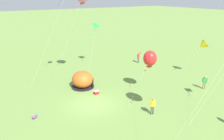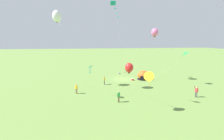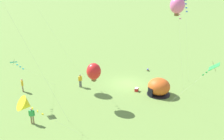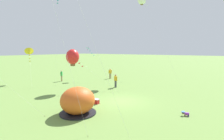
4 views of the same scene
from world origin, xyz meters
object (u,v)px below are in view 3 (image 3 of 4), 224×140
(cooler_box, at_px, (137,89))
(person_with_toddler, at_px, (80,80))
(kite_green, at_px, (212,68))
(kite_cyan, at_px, (16,64))
(kite_pink, at_px, (177,5))
(kite_red, at_px, (94,71))
(person_center_field, at_px, (32,115))
(kite_blue, at_px, (186,4))
(kite_yellow, at_px, (26,105))
(toddler_crawling, at_px, (148,70))
(person_near_tent, at_px, (22,85))
(popup_tent, at_px, (159,87))

(cooler_box, height_order, person_with_toddler, person_with_toddler)
(cooler_box, bearing_deg, kite_green, 151.40)
(cooler_box, height_order, kite_cyan, kite_cyan)
(kite_pink, relative_size, kite_green, 1.69)
(person_with_toddler, xyz_separation_m, kite_red, (-4.34, 3.31, 3.12))
(kite_cyan, bearing_deg, cooler_box, -135.68)
(person_with_toddler, distance_m, person_center_field, 9.54)
(kite_blue, bearing_deg, kite_yellow, 65.98)
(toddler_crawling, xyz_separation_m, person_near_tent, (10.75, 14.54, 0.79))
(person_near_tent, bearing_deg, kite_green, -174.31)
(kite_yellow, relative_size, kite_cyan, 0.76)
(person_near_tent, bearing_deg, popup_tent, -153.24)
(kite_pink, xyz_separation_m, kite_green, (-4.66, 4.18, -4.54))
(person_center_field, bearing_deg, kite_cyan, -29.52)
(kite_red, bearing_deg, cooler_box, -113.89)
(popup_tent, bearing_deg, cooler_box, 9.31)
(cooler_box, bearing_deg, kite_blue, -164.88)
(popup_tent, distance_m, kite_green, 9.97)
(cooler_box, distance_m, kite_blue, 11.71)
(popup_tent, xyz_separation_m, kite_cyan, (12.56, 10.06, 3.87))
(person_center_field, relative_size, kite_red, 0.30)
(popup_tent, bearing_deg, kite_blue, -157.59)
(person_with_toddler, xyz_separation_m, person_center_field, (-1.07, 9.48, 0.00))
(person_near_tent, height_order, kite_red, kite_red)
(kite_pink, relative_size, kite_red, 2.04)
(cooler_box, relative_size, kite_yellow, 0.11)
(kite_green, distance_m, kite_cyan, 19.59)
(toddler_crawling, distance_m, person_center_field, 19.79)
(popup_tent, bearing_deg, person_near_tent, 26.76)
(person_near_tent, xyz_separation_m, kite_yellow, (-9.71, 8.03, 3.51))
(person_center_field, relative_size, kite_blue, 0.15)
(person_with_toddler, xyz_separation_m, kite_pink, (-11.35, -1.61, 9.93))
(kite_blue, distance_m, kite_cyan, 19.17)
(person_near_tent, distance_m, kite_pink, 20.48)
(person_near_tent, bearing_deg, person_with_toddler, -138.98)
(popup_tent, height_order, toddler_crawling, popup_tent)
(popup_tent, relative_size, person_with_toddler, 1.63)
(kite_blue, height_order, kite_red, kite_blue)
(cooler_box, relative_size, toddler_crawling, 1.00)
(kite_yellow, distance_m, kite_red, 9.43)
(kite_pink, distance_m, kite_green, 7.73)
(popup_tent, xyz_separation_m, toddler_crawling, (4.25, -6.97, -0.82))
(cooler_box, relative_size, kite_cyan, 0.08)
(person_with_toddler, bearing_deg, cooler_box, -160.63)
(cooler_box, xyz_separation_m, person_near_tent, (12.28, 7.12, 0.74))
(person_center_field, xyz_separation_m, kite_red, (-3.26, -6.17, 3.12))
(toddler_crawling, xyz_separation_m, kite_green, (-10.67, 12.40, 6.18))
(person_near_tent, height_order, kite_green, kite_green)
(person_with_toddler, height_order, kite_blue, kite_blue)
(person_with_toddler, bearing_deg, kite_pink, -171.91)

